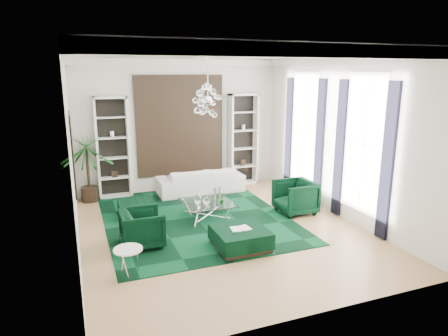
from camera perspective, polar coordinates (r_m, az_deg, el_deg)
name	(u,v)px	position (r m, az deg, el deg)	size (l,w,h in m)	color
floor	(222,230)	(9.06, -0.32, -8.79)	(6.00, 7.00, 0.02)	tan
ceiling	(222,53)	(8.38, -0.35, 16.14)	(6.00, 7.00, 0.02)	white
wall_back	(180,126)	(11.82, -6.36, 6.05)	(6.00, 0.02, 3.80)	silver
wall_front	(314,191)	(5.45, 12.76, -3.16)	(6.00, 0.02, 3.80)	silver
wall_left	(71,156)	(7.99, -21.00, 1.57)	(0.02, 7.00, 3.80)	silver
wall_right	(339,138)	(9.96, 16.14, 4.18)	(0.02, 7.00, 3.80)	silver
crown_molding	(222,58)	(8.37, -0.35, 15.39)	(6.00, 7.00, 0.18)	white
ceiling_medallion	(217,55)	(8.66, -1.08, 15.79)	(0.90, 0.90, 0.05)	white
tapestry	(180,126)	(11.77, -6.30, 6.02)	(2.50, 0.06, 2.80)	black
shelving_left	(113,148)	(11.38, -15.58, 2.78)	(0.90, 0.38, 2.80)	white
shelving_right	(243,139)	(12.34, 2.75, 4.09)	(0.90, 0.38, 2.80)	white
painting	(73,153)	(8.59, -20.74, 2.05)	(0.04, 1.30, 1.60)	black
window_near	(364,144)	(9.26, 19.37, 3.26)	(0.03, 1.10, 2.90)	white
curtain_near_a	(388,163)	(8.71, 22.34, 0.71)	(0.07, 0.30, 3.25)	black
curtain_near_b	(340,149)	(9.88, 16.21, 2.62)	(0.07, 0.30, 3.25)	black
window_far	(305,129)	(11.17, 11.46, 5.42)	(0.03, 1.10, 2.90)	white
curtain_far_a	(319,143)	(10.54, 13.48, 3.47)	(0.07, 0.30, 3.25)	black
curtain_far_b	(289,134)	(11.85, 9.25, 4.75)	(0.07, 0.30, 3.25)	black
rug	(195,217)	(9.74, -4.16, -7.04)	(4.20, 5.00, 0.02)	black
sofa	(200,181)	(11.60, -3.40, -1.80)	(2.48, 0.97, 0.72)	white
armchair_left	(142,228)	(8.27, -11.58, -8.41)	(0.81, 0.84, 0.76)	black
armchair_right	(295,197)	(10.07, 10.13, -4.11)	(0.88, 0.91, 0.82)	black
coffee_table	(207,210)	(9.64, -2.39, -6.03)	(1.16, 1.16, 0.40)	white
ottoman_side	(137,209)	(10.00, -12.34, -5.70)	(0.85, 0.85, 0.38)	black
ottoman_front	(240,239)	(8.07, 2.34, -10.04)	(1.03, 1.03, 0.41)	black
book	(240,228)	(7.98, 2.35, -8.59)	(0.40, 0.27, 0.03)	white
side_table	(129,262)	(7.26, -13.44, -12.95)	(0.50, 0.50, 0.48)	white
palm	(87,157)	(11.21, -19.00, 1.43)	(1.52, 1.52, 2.43)	#19591E
chandelier	(208,101)	(8.39, -2.31, 9.57)	(0.79, 0.79, 0.71)	white
table_plant	(222,199)	(9.41, -0.26, -4.39)	(0.15, 0.12, 0.26)	#19591E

